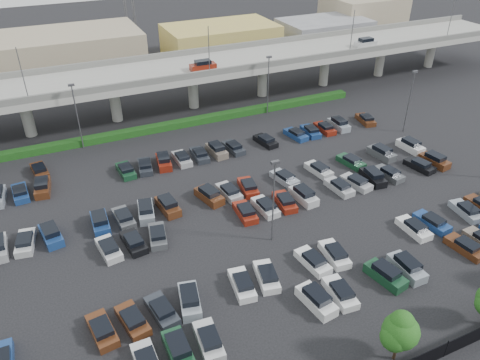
% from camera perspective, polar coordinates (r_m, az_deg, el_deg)
% --- Properties ---
extents(ground, '(280.00, 280.00, 0.00)m').
position_cam_1_polar(ground, '(59.50, 0.27, -2.87)').
color(ground, black).
extents(overpass, '(150.00, 13.00, 15.80)m').
position_cam_1_polar(overpass, '(83.49, -9.28, 12.60)').
color(overpass, '#989890').
rests_on(overpass, ground).
extents(hedge, '(66.00, 1.60, 1.10)m').
position_cam_1_polar(hedge, '(79.68, -7.33, 6.82)').
color(hedge, '#173810').
rests_on(hedge, ground).
extents(tree_row, '(65.07, 3.66, 5.94)m').
position_cam_1_polar(tree_row, '(41.12, 17.74, -17.76)').
color(tree_row, '#332316').
rests_on(tree_row, ground).
extents(parked_cars, '(63.07, 41.66, 1.67)m').
position_cam_1_polar(parked_cars, '(56.90, 1.31, -3.94)').
color(parked_cars, black).
rests_on(parked_cars, ground).
extents(light_poles, '(66.90, 48.38, 10.30)m').
position_cam_1_polar(light_poles, '(56.44, -4.37, 2.41)').
color(light_poles, '#4C4C51').
rests_on(light_poles, ground).
extents(distant_buildings, '(138.00, 24.00, 9.00)m').
position_cam_1_polar(distant_buildings, '(115.22, -7.34, 16.39)').
color(distant_buildings, slate).
rests_on(distant_buildings, ground).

